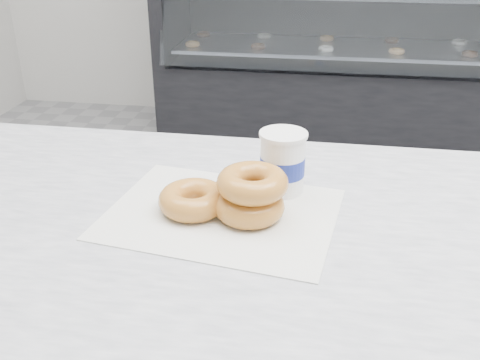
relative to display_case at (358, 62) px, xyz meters
The scene contains 5 objects.
display_case is the anchor object (origin of this frame).
wax_paper 2.71m from the display_case, 97.26° to the right, with size 0.34×0.26×0.00m, color silver.
donut_single 2.71m from the display_case, 98.20° to the right, with size 0.11×0.11×0.04m, color orange.
donut_stack 2.71m from the display_case, 96.30° to the right, with size 0.15×0.15×0.07m.
coffee_cup 2.62m from the display_case, 95.69° to the right, with size 0.08×0.08×0.10m.
Camera 1 is at (-0.20, -1.22, 1.31)m, focal length 40.00 mm.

